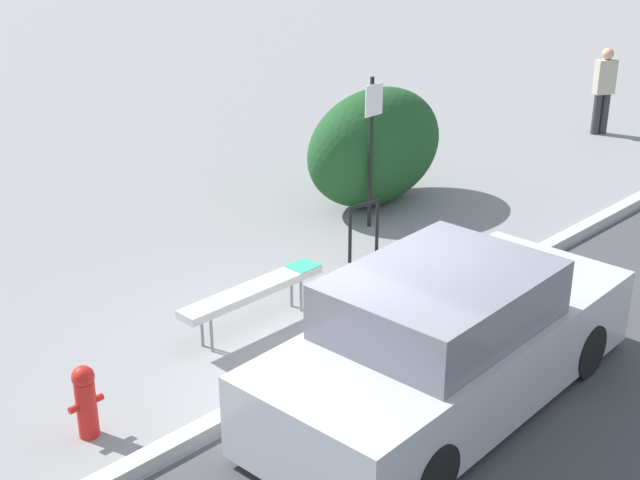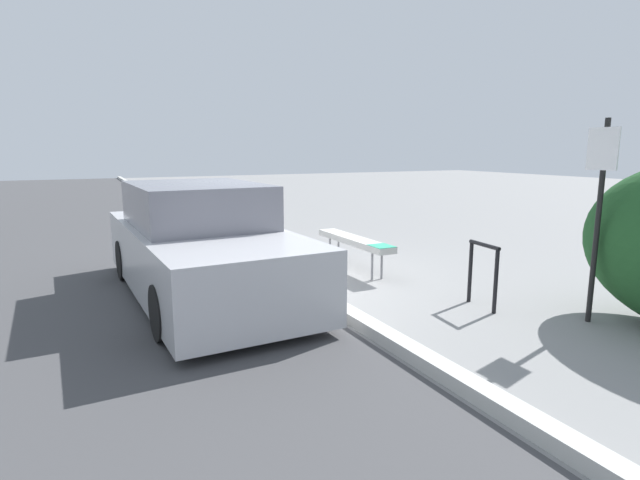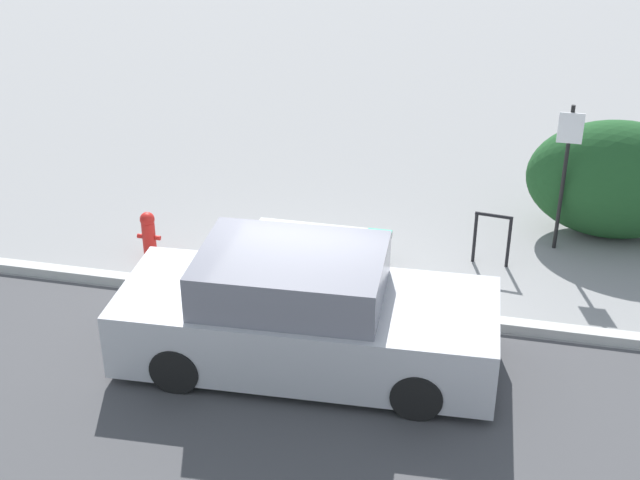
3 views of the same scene
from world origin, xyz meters
TOP-DOWN VIEW (x-y plane):
  - ground_plane at (0.00, 0.00)m, footprint 60.00×60.00m
  - curb at (0.00, 0.00)m, footprint 60.00×0.20m
  - bench at (-0.04, 1.28)m, footprint 2.01×0.32m
  - bike_rack at (2.39, 1.73)m, footprint 0.55×0.11m
  - sign_post at (3.33, 2.45)m, footprint 0.36×0.08m
  - fire_hydrant at (-2.61, 0.79)m, footprint 0.36×0.22m
  - parked_car_near at (0.27, -1.29)m, footprint 4.63×1.98m

SIDE VIEW (x-z plane):
  - ground_plane at x=0.00m, z-range 0.00..0.00m
  - curb at x=0.00m, z-range 0.00..0.13m
  - fire_hydrant at x=-2.61m, z-range 0.03..0.79m
  - bench at x=-0.04m, z-range 0.21..0.76m
  - bike_rack at x=2.39m, z-range 0.09..0.91m
  - parked_car_near at x=0.27m, z-range -0.08..1.44m
  - sign_post at x=3.33m, z-range 0.23..2.53m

